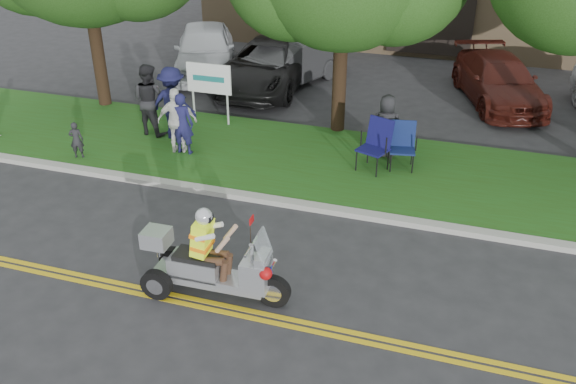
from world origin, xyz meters
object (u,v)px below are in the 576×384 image
(lawn_chair_a, at_px, (377,141))
(lawn_chair_b, at_px, (403,142))
(trike_scooter, at_px, (209,266))
(spectator_adult_left, at_px, (182,124))
(parked_car_far_left, at_px, (205,49))
(parked_car_mid, at_px, (268,65))
(spectator_adult_right, at_px, (177,121))
(spectator_adult_mid, at_px, (149,99))
(parked_car_right, at_px, (499,81))
(parked_car_left, at_px, (287,63))

(lawn_chair_a, bearing_deg, lawn_chair_b, 48.08)
(trike_scooter, relative_size, spectator_adult_left, 1.65)
(spectator_adult_left, distance_m, parked_car_far_left, 6.68)
(parked_car_mid, bearing_deg, spectator_adult_right, -94.10)
(spectator_adult_mid, distance_m, parked_car_right, 10.20)
(parked_car_mid, bearing_deg, trike_scooter, -76.02)
(spectator_adult_right, xyz_separation_m, parked_car_mid, (0.38, 5.51, -0.18))
(trike_scooter, distance_m, parked_car_left, 10.94)
(spectator_adult_left, relative_size, spectator_adult_mid, 0.82)
(spectator_adult_right, relative_size, parked_car_left, 0.36)
(lawn_chair_a, height_order, parked_car_right, parked_car_right)
(lawn_chair_b, distance_m, spectator_adult_right, 5.39)
(trike_scooter, bearing_deg, parked_car_left, 99.50)
(lawn_chair_b, bearing_deg, lawn_chair_a, -162.83)
(trike_scooter, xyz_separation_m, parked_car_left, (-2.11, 10.73, 0.15))
(lawn_chair_a, distance_m, parked_car_far_left, 8.94)
(lawn_chair_a, height_order, parked_car_far_left, parked_car_far_left)
(spectator_adult_right, relative_size, parked_car_mid, 0.31)
(trike_scooter, bearing_deg, spectator_adult_left, 119.03)
(lawn_chair_a, bearing_deg, spectator_adult_left, -152.11)
(trike_scooter, bearing_deg, spectator_adult_mid, 124.97)
(spectator_adult_right, bearing_deg, lawn_chair_b, 171.02)
(trike_scooter, xyz_separation_m, spectator_adult_right, (-2.99, 4.83, 0.34))
(parked_car_far_left, distance_m, parked_car_left, 3.02)
(spectator_adult_left, relative_size, spectator_adult_right, 0.94)
(spectator_adult_left, bearing_deg, parked_car_right, -140.70)
(parked_car_far_left, bearing_deg, lawn_chair_a, -62.50)
(lawn_chair_b, distance_m, parked_car_mid, 6.81)
(lawn_chair_a, relative_size, spectator_adult_left, 0.78)
(trike_scooter, xyz_separation_m, spectator_adult_mid, (-4.19, 5.64, 0.46))
(parked_car_far_left, bearing_deg, parked_car_right, -22.48)
(spectator_adult_mid, height_order, parked_car_right, spectator_adult_mid)
(parked_car_mid, bearing_deg, spectator_adult_left, -92.56)
(spectator_adult_right, height_order, parked_car_mid, spectator_adult_right)
(spectator_adult_mid, height_order, parked_car_mid, spectator_adult_mid)
(spectator_adult_left, height_order, spectator_adult_mid, spectator_adult_mid)
(parked_car_left, distance_m, parked_car_mid, 0.64)
(parked_car_far_left, distance_m, parked_car_mid, 2.61)
(spectator_adult_mid, relative_size, parked_car_mid, 0.35)
(lawn_chair_b, height_order, parked_car_right, parked_car_right)
(lawn_chair_a, height_order, spectator_adult_left, spectator_adult_left)
(parked_car_far_left, height_order, parked_car_left, parked_car_far_left)
(spectator_adult_left, relative_size, parked_car_left, 0.34)
(spectator_adult_mid, distance_m, parked_car_left, 5.51)
(spectator_adult_right, bearing_deg, parked_car_right, -157.31)
(spectator_adult_left, bearing_deg, spectator_adult_mid, -34.14)
(spectator_adult_right, relative_size, parked_car_right, 0.35)
(parked_car_far_left, xyz_separation_m, parked_car_left, (3.00, -0.34, -0.09))
(trike_scooter, xyz_separation_m, lawn_chair_b, (2.33, 5.66, 0.14))
(spectator_adult_right, bearing_deg, parked_car_left, -116.30)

